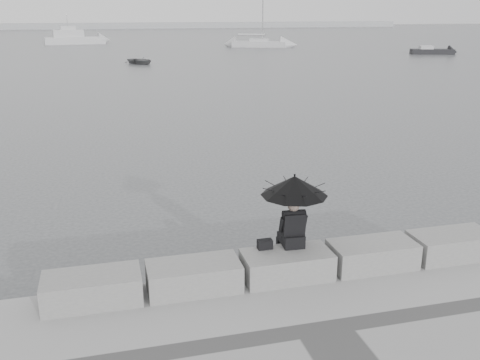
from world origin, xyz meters
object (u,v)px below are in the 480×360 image
object	(u,v)px
seated_person	(294,194)
small_motorboat	(432,51)
motor_cruiser	(75,38)
sailboat_right	(259,43)
dinghy	(141,61)

from	to	relation	value
seated_person	small_motorboat	bearing A→B (deg)	57.95
small_motorboat	motor_cruiser	bearing A→B (deg)	160.34
sailboat_right	small_motorboat	bearing A→B (deg)	-24.09
motor_cruiser	small_motorboat	bearing A→B (deg)	-44.06
small_motorboat	sailboat_right	bearing A→B (deg)	150.33
seated_person	motor_cruiser	world-z (taller)	motor_cruiser
seated_person	small_motorboat	size ratio (longest dim) A/B	0.26
sailboat_right	motor_cruiser	bearing A→B (deg)	174.15
motor_cruiser	dinghy	bearing A→B (deg)	-85.72
sailboat_right	motor_cruiser	world-z (taller)	sailboat_right
sailboat_right	dinghy	distance (m)	28.34
seated_person	sailboat_right	distance (m)	70.80
small_motorboat	dinghy	size ratio (longest dim) A/B	1.55
seated_person	small_motorboat	world-z (taller)	seated_person
small_motorboat	dinghy	xyz separation A→B (m)	(-35.46, -3.59, -0.03)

